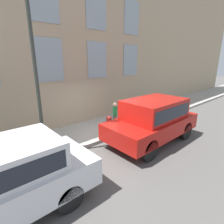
{
  "coord_description": "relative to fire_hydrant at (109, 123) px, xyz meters",
  "views": [
    {
      "loc": [
        -5.37,
        4.63,
        3.37
      ],
      "look_at": [
        0.59,
        -0.69,
        1.02
      ],
      "focal_mm": 28.0,
      "sensor_mm": 36.0,
      "label": 1
    }
  ],
  "objects": [
    {
      "name": "fire_hydrant",
      "position": [
        0.0,
        0.0,
        0.0
      ],
      "size": [
        0.33,
        0.45,
        0.79
      ],
      "color": "red",
      "rests_on": "sidewalk"
    },
    {
      "name": "sidewalk",
      "position": [
        0.77,
        0.4,
        -0.47
      ],
      "size": [
        2.51,
        60.0,
        0.14
      ],
      "color": "#9E9B93",
      "rests_on": "ground_plane"
    },
    {
      "name": "building_facade",
      "position": [
        2.17,
        0.4,
        4.62
      ],
      "size": [
        0.33,
        40.0,
        10.32
      ],
      "color": "tan",
      "rests_on": "ground_plane"
    },
    {
      "name": "ground_plane",
      "position": [
        -0.48,
        0.4,
        -0.54
      ],
      "size": [
        80.0,
        80.0,
        0.0
      ],
      "primitive_type": "plane",
      "color": "#514F4C"
    },
    {
      "name": "street_lamp",
      "position": [
        0.11,
        3.03,
        3.32
      ],
      "size": [
        0.36,
        0.36,
        6.06
      ],
      "color": "#2D332D",
      "rests_on": "sidewalk"
    },
    {
      "name": "parked_truck_red_near",
      "position": [
        -1.79,
        -0.94,
        0.51
      ],
      "size": [
        1.95,
        4.25,
        1.84
      ],
      "color": "black",
      "rests_on": "ground_plane"
    },
    {
      "name": "person",
      "position": [
        0.22,
        -0.59,
        0.36
      ],
      "size": [
        0.31,
        0.2,
        1.27
      ],
      "rotation": [
        0.0,
        0.0,
        2.91
      ],
      "color": "#726651",
      "rests_on": "sidewalk"
    }
  ]
}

